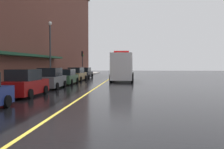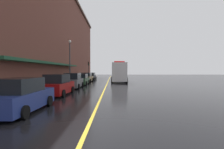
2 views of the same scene
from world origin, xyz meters
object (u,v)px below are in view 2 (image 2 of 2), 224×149
(parked_car_2, at_px, (73,81))
(traffic_light_near, at_px, (89,67))
(parked_car_0, at_px, (21,96))
(parking_meter_2, at_px, (81,76))
(parked_car_4, at_px, (87,78))
(parked_car_3, at_px, (81,79))
(box_truck, at_px, (119,72))
(street_lamp_left, at_px, (70,57))
(parked_car_1, at_px, (58,85))
(parking_meter_0, at_px, (55,81))
(parked_car_5, at_px, (91,77))
(parking_meter_1, at_px, (18,88))

(parked_car_2, relative_size, traffic_light_near, 1.01)
(parked_car_0, relative_size, parking_meter_2, 3.49)
(parked_car_2, xyz_separation_m, parked_car_4, (0.01, 11.17, -0.04))
(parked_car_3, relative_size, box_truck, 0.52)
(street_lamp_left, bearing_deg, parked_car_3, -18.70)
(box_truck, xyz_separation_m, parking_meter_2, (-7.48, 0.30, -0.76))
(parked_car_1, relative_size, traffic_light_near, 1.02)
(parking_meter_0, bearing_deg, parked_car_5, 86.21)
(parked_car_2, height_order, traffic_light_near, traffic_light_near)
(parked_car_0, relative_size, parked_car_4, 0.94)
(box_truck, height_order, parking_meter_2, box_truck)
(traffic_light_near, bearing_deg, parked_car_2, -86.76)
(box_truck, xyz_separation_m, parking_meter_1, (-7.48, -21.44, -0.76))
(parked_car_4, xyz_separation_m, street_lamp_left, (-1.93, -5.17, 3.57))
(parking_meter_0, bearing_deg, parking_meter_2, 90.00)
(parked_car_3, relative_size, parking_meter_1, 3.68)
(parked_car_4, distance_m, parking_meter_1, 21.09)
(parked_car_4, relative_size, parking_meter_2, 3.69)
(box_truck, height_order, traffic_light_near, traffic_light_near)
(parked_car_4, bearing_deg, traffic_light_near, 8.37)
(street_lamp_left, bearing_deg, parked_car_0, -83.65)
(parked_car_2, relative_size, parking_meter_1, 3.25)
(parking_meter_0, height_order, parking_meter_2, same)
(parking_meter_0, xyz_separation_m, traffic_light_near, (0.06, 24.86, 2.10))
(parked_car_1, relative_size, parked_car_5, 0.95)
(parked_car_3, distance_m, traffic_light_near, 16.99)
(parked_car_5, bearing_deg, parked_car_1, -178.41)
(parked_car_5, bearing_deg, parked_car_2, -178.51)
(parked_car_3, relative_size, parked_car_4, 1.00)
(parking_meter_0, bearing_deg, parking_meter_1, -90.00)
(parked_car_0, xyz_separation_m, parked_car_5, (-0.09, 29.30, -0.05))
(parking_meter_1, height_order, traffic_light_near, traffic_light_near)
(parked_car_3, distance_m, box_truck, 8.78)
(parked_car_4, relative_size, parking_meter_1, 3.69)
(parked_car_5, height_order, parking_meter_0, parked_car_5)
(parked_car_0, distance_m, box_truck, 24.43)
(parked_car_1, xyz_separation_m, parking_meter_0, (-1.35, 3.13, 0.19))
(parking_meter_2, bearing_deg, traffic_light_near, 89.66)
(parked_car_0, distance_m, parking_meter_1, 2.63)
(street_lamp_left, bearing_deg, box_truck, 34.50)
(parking_meter_2, bearing_deg, parked_car_2, -83.67)
(parked_car_3, xyz_separation_m, parking_meter_0, (-1.37, -8.08, 0.27))
(parked_car_1, xyz_separation_m, parking_meter_2, (-1.35, 17.73, 0.19))
(parked_car_3, height_order, street_lamp_left, street_lamp_left)
(parked_car_2, height_order, street_lamp_left, street_lamp_left)
(parked_car_5, relative_size, street_lamp_left, 0.66)
(parked_car_2, distance_m, traffic_light_near, 22.27)
(parked_car_4, distance_m, parking_meter_2, 1.51)
(parked_car_5, distance_m, parking_meter_0, 20.01)
(parked_car_2, height_order, parking_meter_2, parked_car_2)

